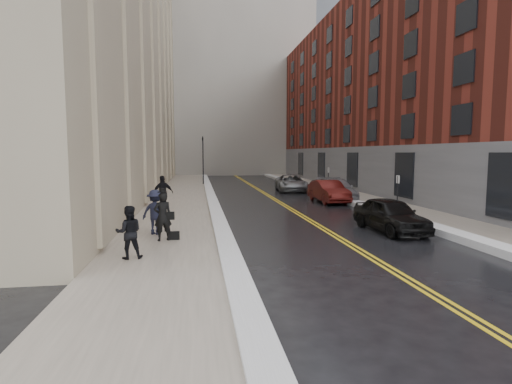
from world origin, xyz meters
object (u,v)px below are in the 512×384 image
object	(u,v)px
car_silver_far	(291,183)
car_silver_near	(336,190)
pedestrian_main	(163,216)
pedestrian_a	(129,232)
car_maroon	(328,191)
pedestrian_b	(155,212)
car_black	(390,215)
pedestrian_c	(163,193)

from	to	relation	value
car_silver_far	car_silver_near	bearing A→B (deg)	-72.83
pedestrian_main	pedestrian_a	world-z (taller)	pedestrian_main
car_maroon	pedestrian_b	world-z (taller)	pedestrian_b
pedestrian_a	pedestrian_b	world-z (taller)	pedestrian_b
car_maroon	pedestrian_main	bearing A→B (deg)	-134.25
car_maroon	pedestrian_a	distance (m)	18.04
car_black	car_maroon	distance (m)	10.55
car_black	pedestrian_b	size ratio (longest dim) A/B	2.42
car_black	car_silver_near	size ratio (longest dim) A/B	0.81
car_silver_far	pedestrian_b	bearing A→B (deg)	-113.38
pedestrian_b	pedestrian_c	xyz separation A→B (m)	(-0.25, 6.73, 0.10)
pedestrian_b	pedestrian_c	size ratio (longest dim) A/B	0.90
car_maroon	pedestrian_a	size ratio (longest dim) A/B	2.80
car_silver_far	pedestrian_main	xyz separation A→B (m)	(-9.74, -20.00, 0.33)
car_silver_near	car_silver_far	distance (m)	7.62
car_maroon	car_silver_far	xyz separation A→B (m)	(-0.69, 8.41, -0.03)
car_silver_near	pedestrian_a	bearing A→B (deg)	-123.16
car_silver_far	pedestrian_a	distance (m)	24.85
pedestrian_c	pedestrian_b	bearing A→B (deg)	71.60
car_maroon	pedestrian_a	bearing A→B (deg)	-130.94
car_black	pedestrian_c	distance (m)	12.50
pedestrian_main	car_black	bearing A→B (deg)	168.04
car_silver_near	pedestrian_main	size ratio (longest dim) A/B	2.96
car_black	pedestrian_main	bearing A→B (deg)	-177.40
pedestrian_a	pedestrian_main	bearing A→B (deg)	-116.89
car_silver_near	pedestrian_a	distance (m)	19.35
car_maroon	pedestrian_b	distance (m)	14.96
car_silver_far	pedestrian_b	world-z (taller)	pedestrian_b
car_maroon	pedestrian_c	xyz separation A→B (m)	(-11.08, -3.59, 0.39)
car_black	pedestrian_b	xyz separation A→B (m)	(-10.14, 0.21, 0.31)
pedestrian_b	car_maroon	bearing A→B (deg)	-115.28
pedestrian_main	car_silver_far	bearing A→B (deg)	-134.17
pedestrian_main	pedestrian_b	bearing A→B (deg)	-90.84
car_black	car_silver_far	world-z (taller)	car_black
car_silver_near	pedestrian_b	xyz separation A→B (m)	(-11.74, -11.27, 0.27)
pedestrian_c	car_silver_near	bearing A→B (deg)	-179.80
pedestrian_main	pedestrian_c	xyz separation A→B (m)	(-0.65, 8.01, 0.09)
car_black	pedestrian_a	bearing A→B (deg)	-165.05
car_black	car_silver_near	bearing A→B (deg)	78.42
car_silver_far	pedestrian_a	size ratio (longest dim) A/B	3.20
car_silver_near	pedestrian_a	xyz separation A→B (m)	(-12.17, -15.04, 0.20)
car_black	pedestrian_main	world-z (taller)	pedestrian_main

